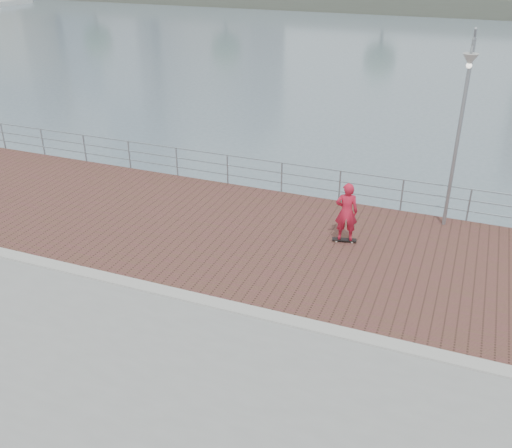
% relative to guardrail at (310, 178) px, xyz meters
% --- Properties ---
extents(water, '(400.00, 400.00, 0.00)m').
position_rel_guardrail_xyz_m(water, '(-0.00, -7.00, -2.69)').
color(water, slate).
rests_on(water, ground).
extents(brick_lane, '(40.00, 6.80, 0.02)m').
position_rel_guardrail_xyz_m(brick_lane, '(-0.00, -3.40, -0.68)').
color(brick_lane, brown).
rests_on(brick_lane, seawall).
extents(curb, '(40.00, 0.40, 0.06)m').
position_rel_guardrail_xyz_m(curb, '(-0.00, -7.00, -0.66)').
color(curb, '#B7B5AD').
rests_on(curb, seawall).
extents(guardrail, '(39.06, 0.06, 1.13)m').
position_rel_guardrail_xyz_m(guardrail, '(0.00, 0.00, 0.00)').
color(guardrail, '#8C9EA8').
rests_on(guardrail, brick_lane).
extents(street_lamp, '(0.41, 1.19, 5.63)m').
position_rel_guardrail_xyz_m(street_lamp, '(4.49, -0.91, 3.31)').
color(street_lamp, gray).
rests_on(street_lamp, brick_lane).
extents(skateboard, '(0.72, 0.34, 0.08)m').
position_rel_guardrail_xyz_m(skateboard, '(1.89, -2.76, -0.61)').
color(skateboard, black).
rests_on(skateboard, brick_lane).
extents(skateboarder, '(0.73, 0.56, 1.77)m').
position_rel_guardrail_xyz_m(skateboarder, '(1.89, -2.76, 0.30)').
color(skateboarder, red).
rests_on(skateboarder, skateboard).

